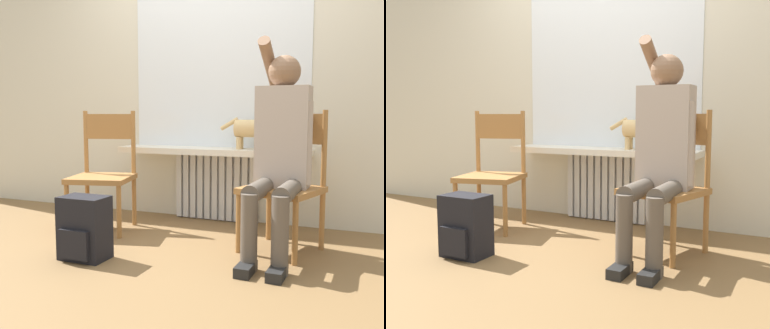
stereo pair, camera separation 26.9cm
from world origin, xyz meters
The scene contains 10 objects.
ground_plane centered at (0.00, 0.00, 0.00)m, with size 12.00×12.00×0.00m, color brown.
wall_with_window centered at (0.00, 1.23, 1.35)m, with size 7.00×0.06×2.70m.
radiator centered at (0.00, 1.15, 0.29)m, with size 0.73×0.08×0.58m.
windowsill centered at (0.00, 1.03, 0.61)m, with size 1.62×0.33×0.05m.
window_glass centered at (0.00, 1.20, 1.31)m, with size 1.55×0.01×1.35m.
chair_left centered at (-0.72, 0.51, 0.46)m, with size 0.55×0.55×0.94m.
chair_right centered at (0.72, 0.51, 0.46)m, with size 0.56×0.56×0.94m.
person centered at (0.70, 0.40, 0.71)m, with size 0.36×1.02×1.41m.
cat centered at (0.34, 1.02, 0.79)m, with size 0.43×0.14×0.26m.
backpack centered at (-0.40, -0.18, 0.20)m, with size 0.29×0.23×0.40m.
Camera 2 is at (1.54, -2.34, 0.91)m, focal length 42.00 mm.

